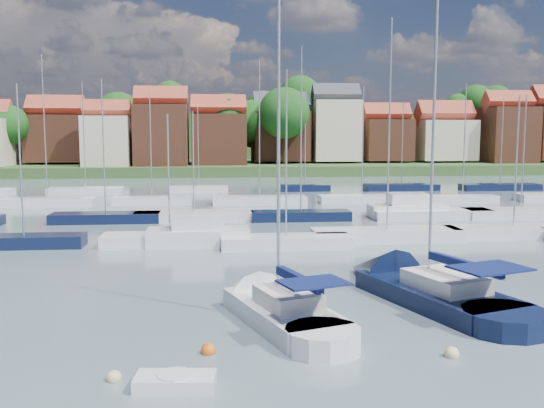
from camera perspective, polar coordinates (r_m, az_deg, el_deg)
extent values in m
plane|color=#4E626A|center=(62.15, -1.63, -0.43)|extent=(260.00, 260.00, 0.00)
cube|color=silver|center=(25.26, 1.05, -10.68)|extent=(4.80, 7.28, 1.20)
cone|color=silver|center=(28.97, -2.53, -8.38)|extent=(3.70, 4.00, 2.81)
cylinder|color=silver|center=(22.41, 4.81, -13.01)|extent=(3.55, 3.55, 1.20)
cube|color=silver|center=(24.58, 1.52, -8.86)|extent=(2.75, 3.29, 0.70)
cylinder|color=#B2B2B7|center=(24.52, 0.61, 5.06)|extent=(0.14, 0.14, 12.48)
cylinder|color=#B2B2B7|center=(23.55, 2.52, -7.43)|extent=(1.28, 3.58, 0.10)
cube|color=#0E1847|center=(23.51, 2.52, -7.08)|extent=(1.41, 3.47, 0.35)
cube|color=#0E1847|center=(22.43, 3.93, -7.38)|extent=(2.80, 2.35, 0.08)
cube|color=black|center=(29.02, 15.20, -8.59)|extent=(5.93, 8.96, 1.20)
cone|color=black|center=(33.04, 9.45, -6.56)|extent=(4.56, 4.93, 3.46)
cylinder|color=black|center=(26.10, 21.08, -10.57)|extent=(4.38, 4.38, 1.20)
cube|color=silver|center=(28.36, 16.00, -7.00)|extent=(3.40, 4.05, 0.70)
cylinder|color=#B2B2B7|center=(28.47, 14.99, 8.32)|extent=(0.14, 0.14, 15.71)
cylinder|color=#B2B2B7|center=(27.33, 17.63, -5.75)|extent=(1.57, 4.40, 0.10)
cube|color=#0E1847|center=(27.30, 17.64, -5.44)|extent=(1.68, 4.24, 0.35)
cube|color=#0E1847|center=(26.20, 19.84, -5.70)|extent=(3.45, 2.90, 0.08)
cube|color=silver|center=(19.63, -9.09, -16.27)|extent=(2.56, 1.37, 0.48)
cylinder|color=silver|center=(19.58, -9.10, -15.90)|extent=(1.14, 1.14, 0.31)
sphere|color=beige|center=(20.59, -14.65, -15.80)|extent=(0.48, 0.48, 0.48)
sphere|color=#D85914|center=(22.31, -6.01, -13.80)|extent=(0.55, 0.55, 0.55)
sphere|color=beige|center=(22.77, 16.55, -13.62)|extent=(0.53, 0.53, 0.53)
sphere|color=#D85914|center=(30.27, 9.88, -8.30)|extent=(0.43, 0.43, 0.43)
sphere|color=#D85914|center=(27.98, 4.12, -9.48)|extent=(0.47, 0.47, 0.47)
cube|color=black|center=(44.60, -22.29, -3.36)|extent=(8.01, 2.24, 1.00)
cylinder|color=#B2B2B7|center=(44.01, -22.62, 3.81)|extent=(0.12, 0.12, 10.16)
cube|color=silver|center=(42.48, -9.59, -3.43)|extent=(9.22, 2.58, 1.00)
cylinder|color=#B2B2B7|center=(41.92, -9.71, 2.75)|extent=(0.12, 0.12, 8.18)
cube|color=silver|center=(41.11, 1.34, -3.68)|extent=(8.78, 2.46, 1.00)
cylinder|color=#B2B2B7|center=(40.44, 1.36, 4.75)|extent=(0.12, 0.12, 11.06)
cube|color=silver|center=(44.62, 10.76, -2.96)|extent=(10.79, 3.02, 1.00)
cylinder|color=#B2B2B7|center=(43.99, 10.99, 7.28)|extent=(0.12, 0.12, 14.87)
cube|color=silver|center=(48.59, 21.75, -2.54)|extent=(10.13, 2.84, 1.00)
cylinder|color=#B2B2B7|center=(48.05, 22.03, 3.71)|extent=(0.12, 0.12, 9.59)
cube|color=silver|center=(42.17, -6.95, -3.26)|extent=(7.00, 2.60, 1.40)
cube|color=silver|center=(41.99, -6.97, -1.78)|extent=(3.50, 2.20, 1.30)
cube|color=black|center=(54.47, -15.37, -1.33)|extent=(9.30, 2.60, 1.00)
cylinder|color=#B2B2B7|center=(53.97, -15.58, 5.25)|extent=(0.12, 0.12, 11.48)
cube|color=silver|center=(54.07, -7.33, -1.20)|extent=(10.40, 2.91, 1.00)
cylinder|color=#B2B2B7|center=(53.61, -7.41, 3.98)|extent=(0.12, 0.12, 8.77)
cube|color=black|center=(53.88, 2.71, -1.18)|extent=(8.80, 2.46, 1.00)
cylinder|color=#B2B2B7|center=(53.36, 2.76, 7.00)|extent=(0.12, 0.12, 14.33)
cube|color=silver|center=(56.72, 14.73, -0.99)|extent=(10.73, 3.00, 1.00)
cylinder|color=#B2B2B7|center=(56.23, 14.94, 5.66)|extent=(0.12, 0.12, 12.14)
cube|color=silver|center=(60.00, 22.36, -0.87)|extent=(10.48, 2.93, 1.00)
cylinder|color=#B2B2B7|center=(59.55, 22.61, 4.52)|extent=(0.12, 0.12, 10.28)
cube|color=silver|center=(56.85, 12.61, -0.76)|extent=(7.00, 2.60, 1.40)
cube|color=silver|center=(56.72, 12.64, 0.34)|extent=(3.50, 2.20, 1.30)
cube|color=silver|center=(68.41, -20.35, 0.11)|extent=(9.71, 2.72, 1.00)
cylinder|color=#B2B2B7|center=(68.00, -20.63, 6.77)|extent=(0.12, 0.12, 14.88)
cube|color=silver|center=(66.77, -11.22, 0.25)|extent=(8.49, 2.38, 1.00)
cylinder|color=#B2B2B7|center=(66.36, -11.34, 5.54)|extent=(0.12, 0.12, 11.31)
cube|color=silver|center=(65.91, -1.17, 0.30)|extent=(10.16, 2.85, 1.00)
cylinder|color=#B2B2B7|center=(65.48, -1.19, 7.09)|extent=(0.12, 0.12, 14.59)
cube|color=silver|center=(67.86, 8.45, 0.41)|extent=(9.53, 2.67, 1.00)
cylinder|color=#B2B2B7|center=(67.45, 8.54, 5.87)|extent=(0.12, 0.12, 11.91)
cube|color=silver|center=(70.04, 17.48, 0.37)|extent=(7.62, 2.13, 1.00)
cylinder|color=#B2B2B7|center=(69.65, 17.67, 5.74)|extent=(0.12, 0.12, 12.13)
cube|color=silver|center=(80.04, -17.11, 1.15)|extent=(9.24, 2.59, 1.00)
cylinder|color=#B2B2B7|center=(79.69, -17.29, 6.23)|extent=(0.12, 0.12, 13.17)
cube|color=silver|center=(79.19, -6.90, 1.35)|extent=(7.57, 2.12, 1.00)
cylinder|color=#B2B2B7|center=(78.85, -6.96, 5.42)|extent=(0.12, 0.12, 10.24)
cube|color=black|center=(80.26, 3.12, 1.46)|extent=(6.58, 1.84, 1.00)
cylinder|color=#B2B2B7|center=(79.97, 3.14, 4.67)|extent=(0.12, 0.12, 8.01)
cube|color=black|center=(83.18, 12.06, 1.51)|extent=(9.92, 2.78, 1.00)
cylinder|color=#B2B2B7|center=(82.86, 12.16, 5.61)|extent=(0.12, 0.12, 10.92)
cube|color=black|center=(87.22, 20.65, 1.46)|extent=(10.55, 2.95, 1.00)
cylinder|color=#B2B2B7|center=(86.91, 20.82, 5.57)|extent=(0.12, 0.12, 11.51)
cube|color=#3A572B|center=(138.78, -3.85, 3.70)|extent=(200.00, 70.00, 3.00)
cube|color=#3A572B|center=(163.59, -4.14, 5.82)|extent=(200.00, 60.00, 14.00)
cube|color=brown|center=(122.87, -19.55, 5.84)|extent=(10.37, 9.97, 8.73)
cube|color=#983D2C|center=(122.94, -19.66, 8.46)|extent=(10.57, 5.13, 5.13)
cube|color=beige|center=(112.06, -15.18, 5.69)|extent=(8.09, 8.80, 8.96)
cube|color=#983D2C|center=(112.11, -15.27, 8.49)|extent=(8.25, 4.00, 4.00)
cube|color=brown|center=(111.82, -10.33, 6.33)|extent=(9.36, 10.17, 10.97)
cube|color=#983D2C|center=(111.97, -10.41, 9.72)|extent=(9.54, 4.63, 4.63)
cube|color=brown|center=(113.17, -5.02, 6.03)|extent=(9.90, 8.56, 9.42)
cube|color=#983D2C|center=(113.25, -5.05, 9.02)|extent=(10.10, 4.90, 4.90)
cube|color=brown|center=(118.91, 0.84, 6.40)|extent=(10.59, 8.93, 9.49)
cube|color=#383A42|center=(119.02, 0.85, 9.31)|extent=(10.80, 5.24, 5.24)
cube|color=beige|center=(119.73, 5.98, 6.88)|extent=(9.01, 8.61, 11.65)
cube|color=#383A42|center=(119.94, 6.02, 10.19)|extent=(9.19, 4.46, 4.46)
cube|color=brown|center=(123.42, 10.65, 5.95)|extent=(9.10, 9.34, 8.00)
cube|color=#983D2C|center=(123.46, 10.70, 8.32)|extent=(9.28, 4.50, 4.50)
cube|color=beige|center=(126.83, 15.84, 5.80)|extent=(10.86, 9.59, 7.88)
cube|color=#983D2C|center=(126.87, 15.92, 8.18)|extent=(11.07, 5.37, 5.37)
cube|color=brown|center=(129.19, 21.20, 6.03)|extent=(9.18, 9.96, 10.97)
cube|color=#983D2C|center=(129.32, 21.33, 8.96)|extent=(9.36, 4.54, 4.54)
cylinder|color=#382619|center=(150.00, 18.53, 6.73)|extent=(0.50, 0.50, 4.47)
sphere|color=#1F581B|center=(150.15, 18.62, 9.05)|extent=(8.18, 8.18, 8.18)
cylinder|color=#382619|center=(117.76, -1.85, 4.87)|extent=(0.50, 0.50, 4.46)
sphere|color=#1F581B|center=(117.71, -1.86, 7.82)|extent=(8.15, 8.15, 8.15)
cylinder|color=#382619|center=(136.59, 2.61, 7.13)|extent=(0.50, 0.50, 5.15)
sphere|color=#1F581B|center=(136.80, 2.63, 10.06)|extent=(9.41, 9.41, 9.41)
cylinder|color=#382619|center=(138.14, -9.54, 7.08)|extent=(0.50, 0.50, 4.56)
sphere|color=#1F581B|center=(138.31, -9.59, 9.65)|extent=(8.34, 8.34, 8.34)
cylinder|color=#382619|center=(128.22, -14.17, 4.98)|extent=(0.50, 0.50, 5.15)
sphere|color=#1F581B|center=(128.21, -14.26, 8.11)|extent=(9.42, 9.42, 9.42)
cylinder|color=#382619|center=(133.35, -20.68, 5.93)|extent=(0.50, 0.50, 3.42)
sphere|color=#1F581B|center=(133.39, -20.77, 7.92)|extent=(6.26, 6.26, 6.26)
cylinder|color=#382619|center=(127.57, 2.52, 4.86)|extent=(0.50, 0.50, 3.77)
sphere|color=#1F581B|center=(127.50, 2.53, 7.16)|extent=(6.89, 6.89, 6.89)
cylinder|color=#382619|center=(113.29, 1.14, 4.99)|extent=(0.50, 0.50, 5.21)
sphere|color=#1F581B|center=(113.29, 1.15, 8.57)|extent=(9.53, 9.53, 9.53)
cylinder|color=#382619|center=(139.88, 22.71, 4.35)|extent=(0.50, 0.50, 2.97)
sphere|color=#1F581B|center=(139.80, 22.78, 6.00)|extent=(5.44, 5.44, 5.44)
cylinder|color=#382619|center=(115.37, -4.08, 4.91)|extent=(0.50, 0.50, 4.84)
sphere|color=#1F581B|center=(115.34, -4.10, 8.18)|extent=(8.85, 8.85, 8.85)
cylinder|color=#382619|center=(148.58, 17.04, 6.66)|extent=(0.50, 0.50, 3.72)
sphere|color=#1F581B|center=(148.67, 17.11, 8.60)|extent=(6.80, 6.80, 6.80)
cylinder|color=#382619|center=(129.58, 21.21, 4.50)|extent=(0.50, 0.50, 4.05)
sphere|color=#1F581B|center=(129.52, 21.31, 6.93)|extent=(7.40, 7.40, 7.40)
cylinder|color=#382619|center=(120.12, -23.46, 4.24)|extent=(0.50, 0.50, 4.00)
sphere|color=#1F581B|center=(120.05, -23.59, 6.83)|extent=(7.32, 7.32, 7.32)
cylinder|color=#382619|center=(135.26, -0.91, 6.86)|extent=(0.50, 0.50, 3.93)
sphere|color=#1F581B|center=(135.36, -0.92, 9.11)|extent=(7.19, 7.19, 7.19)
cylinder|color=#382619|center=(126.67, 10.43, 4.76)|extent=(0.50, 0.50, 3.82)
sphere|color=#1F581B|center=(126.59, 10.48, 7.10)|extent=(6.99, 6.99, 6.99)
cylinder|color=#382619|center=(115.47, -12.20, 4.44)|extent=(0.50, 0.50, 3.48)
sphere|color=#1F581B|center=(115.39, -12.26, 6.79)|extent=(6.37, 6.37, 6.37)
cylinder|color=#382619|center=(138.91, 20.86, 4.42)|extent=(0.50, 0.50, 2.99)
sphere|color=#1F581B|center=(138.83, 20.94, 6.09)|extent=(5.46, 5.46, 5.46)
cylinder|color=#382619|center=(120.90, -1.88, 4.63)|extent=(0.50, 0.50, 3.25)
sphere|color=#1F581B|center=(120.81, -1.89, 6.72)|extent=(5.94, 5.94, 5.94)
cylinder|color=#382619|center=(122.34, -5.06, 4.58)|extent=(0.50, 0.50, 2.98)
sphere|color=#1F581B|center=(122.25, -5.08, 6.47)|extent=(5.46, 5.46, 5.46)
cylinder|color=#382619|center=(158.98, 20.24, 6.96)|extent=(0.50, 0.50, 4.29)
sphere|color=#1F581B|center=(159.14, 20.32, 9.05)|extent=(7.84, 7.84, 7.84)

